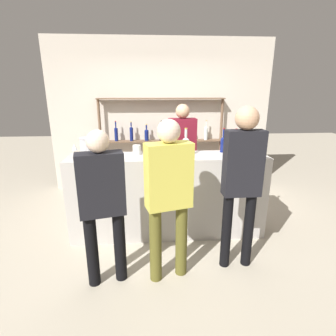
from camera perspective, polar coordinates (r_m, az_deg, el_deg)
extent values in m
plane|color=#B2A893|center=(3.75, 0.00, -13.74)|extent=(16.00, 16.00, 0.00)
cube|color=#B7B2AD|center=(3.50, 0.00, -6.01)|extent=(2.53, 0.51, 1.09)
cube|color=beige|center=(5.10, -1.53, 11.15)|extent=(4.13, 0.12, 2.80)
cylinder|color=brown|center=(5.08, -14.32, 4.61)|extent=(0.05, 0.05, 1.75)
cylinder|color=brown|center=(5.18, 11.30, 5.04)|extent=(0.05, 0.05, 1.75)
cube|color=brown|center=(4.90, -1.46, 14.89)|extent=(2.32, 0.18, 0.02)
cube|color=brown|center=(4.99, -1.39, 5.93)|extent=(2.32, 0.18, 0.02)
cylinder|color=#0F1956|center=(5.00, -11.20, 7.11)|extent=(0.06, 0.06, 0.23)
cone|color=#0F1956|center=(4.98, -11.29, 8.58)|extent=(0.06, 0.06, 0.03)
cylinder|color=#0F1956|center=(4.97, -11.33, 9.30)|extent=(0.02, 0.02, 0.10)
cylinder|color=maroon|center=(4.96, -11.36, 9.93)|extent=(0.03, 0.03, 0.01)
cylinder|color=#0F1956|center=(4.97, -7.95, 7.26)|extent=(0.06, 0.06, 0.24)
cone|color=#0F1956|center=(4.95, -8.02, 8.79)|extent=(0.06, 0.06, 0.03)
cylinder|color=#0F1956|center=(4.94, -8.04, 9.39)|extent=(0.02, 0.02, 0.08)
cylinder|color=gold|center=(4.94, -8.06, 9.89)|extent=(0.03, 0.03, 0.01)
cylinder|color=#0F1956|center=(4.96, -4.67, 7.05)|extent=(0.08, 0.08, 0.19)
cone|color=#0F1956|center=(4.94, -4.70, 8.33)|extent=(0.08, 0.08, 0.03)
cylinder|color=#0F1956|center=(4.94, -4.72, 8.94)|extent=(0.03, 0.03, 0.07)
cylinder|color=gold|center=(4.93, -4.73, 9.42)|extent=(0.03, 0.03, 0.01)
cylinder|color=black|center=(4.96, -1.40, 7.39)|extent=(0.08, 0.08, 0.24)
cone|color=black|center=(4.94, -1.41, 8.94)|extent=(0.08, 0.08, 0.04)
cylinder|color=black|center=(4.93, -1.42, 9.64)|extent=(0.03, 0.03, 0.09)
cylinder|color=black|center=(4.93, -1.42, 10.21)|extent=(0.03, 0.03, 0.01)
cylinder|color=silver|center=(4.99, 1.86, 7.29)|extent=(0.08, 0.08, 0.21)
cone|color=silver|center=(4.97, 1.87, 8.71)|extent=(0.08, 0.08, 0.04)
cylinder|color=silver|center=(4.96, 1.88, 9.41)|extent=(0.03, 0.03, 0.09)
cylinder|color=#232328|center=(4.95, 1.88, 9.97)|extent=(0.03, 0.03, 0.01)
cylinder|color=black|center=(5.02, 5.08, 7.27)|extent=(0.07, 0.07, 0.21)
cone|color=black|center=(5.01, 5.12, 8.62)|extent=(0.07, 0.07, 0.03)
cylinder|color=black|center=(5.00, 5.13, 9.23)|extent=(0.03, 0.03, 0.08)
cylinder|color=#232328|center=(4.99, 5.15, 9.74)|extent=(0.03, 0.03, 0.01)
cylinder|color=silver|center=(5.07, 8.25, 7.39)|extent=(0.07, 0.07, 0.23)
cone|color=silver|center=(5.05, 8.31, 8.84)|extent=(0.07, 0.07, 0.03)
cylinder|color=silver|center=(5.05, 8.34, 9.55)|extent=(0.03, 0.03, 0.10)
cylinder|color=gold|center=(5.04, 8.37, 10.15)|extent=(0.03, 0.03, 0.01)
cylinder|color=silver|center=(3.30, 3.87, 4.40)|extent=(0.08, 0.08, 0.21)
cone|color=silver|center=(3.28, 3.91, 6.49)|extent=(0.08, 0.08, 0.04)
cylinder|color=silver|center=(3.27, 3.94, 7.65)|extent=(0.03, 0.03, 0.10)
cylinder|color=gold|center=(3.26, 3.96, 8.59)|extent=(0.03, 0.03, 0.01)
cylinder|color=brown|center=(3.51, 18.36, 4.11)|extent=(0.09, 0.09, 0.18)
cone|color=brown|center=(3.49, 18.53, 5.87)|extent=(0.09, 0.09, 0.04)
cylinder|color=brown|center=(3.48, 18.62, 6.79)|extent=(0.03, 0.03, 0.08)
cylinder|color=maroon|center=(3.47, 18.68, 7.50)|extent=(0.03, 0.03, 0.01)
cylinder|color=brown|center=(3.53, 14.44, 4.62)|extent=(0.07, 0.07, 0.20)
cone|color=brown|center=(3.50, 14.58, 6.44)|extent=(0.07, 0.07, 0.03)
cylinder|color=brown|center=(3.49, 14.65, 7.40)|extent=(0.03, 0.03, 0.09)
cylinder|color=maroon|center=(3.49, 14.71, 8.20)|extent=(0.03, 0.03, 0.01)
cylinder|color=#0F1956|center=(3.57, 11.88, 4.82)|extent=(0.07, 0.07, 0.18)
cone|color=#0F1956|center=(3.55, 11.98, 6.50)|extent=(0.07, 0.07, 0.03)
cylinder|color=#0F1956|center=(3.54, 12.05, 7.52)|extent=(0.03, 0.03, 0.10)
cylinder|color=maroon|center=(3.53, 12.10, 8.39)|extent=(0.03, 0.03, 0.01)
cylinder|color=silver|center=(3.50, -19.52, 2.46)|extent=(0.06, 0.06, 0.00)
cylinder|color=silver|center=(3.49, -19.59, 3.09)|extent=(0.01, 0.01, 0.07)
cone|color=silver|center=(3.47, -19.71, 4.33)|extent=(0.07, 0.07, 0.08)
cylinder|color=#B2B2B7|center=(3.43, -16.92, 4.35)|extent=(0.20, 0.20, 0.22)
cylinder|color=#B2B2B7|center=(3.41, -17.09, 6.26)|extent=(0.21, 0.21, 0.01)
cylinder|color=silver|center=(3.39, -6.81, 3.94)|extent=(0.10, 0.10, 0.12)
sphere|color=tan|center=(3.38, -6.65, 3.35)|extent=(0.02, 0.02, 0.02)
sphere|color=tan|center=(3.42, -6.20, 3.19)|extent=(0.02, 0.02, 0.02)
sphere|color=tan|center=(3.39, -7.32, 3.47)|extent=(0.02, 0.02, 0.02)
sphere|color=tan|center=(3.38, -6.94, 3.94)|extent=(0.02, 0.02, 0.02)
sphere|color=tan|center=(3.39, -6.18, 3.23)|extent=(0.02, 0.02, 0.02)
sphere|color=tan|center=(3.39, -6.20, 3.74)|extent=(0.02, 0.02, 0.02)
cylinder|color=black|center=(2.81, -10.44, -16.38)|extent=(0.12, 0.12, 0.76)
cylinder|color=black|center=(2.80, -16.20, -16.91)|extent=(0.12, 0.12, 0.76)
cube|color=black|center=(2.50, -14.36, -3.49)|extent=(0.46, 0.28, 0.60)
sphere|color=beige|center=(2.39, -15.06, 5.63)|extent=(0.21, 0.21, 0.21)
cylinder|color=black|center=(4.39, 1.18, -3.10)|extent=(0.12, 0.12, 0.82)
cylinder|color=black|center=(4.44, 4.73, -2.93)|extent=(0.12, 0.12, 0.82)
cube|color=maroon|center=(4.22, 3.12, 6.36)|extent=(0.45, 0.22, 0.65)
sphere|color=tan|center=(4.16, 3.21, 12.24)|extent=(0.22, 0.22, 0.22)
cylinder|color=brown|center=(2.83, 2.91, -15.36)|extent=(0.12, 0.12, 0.80)
cylinder|color=brown|center=(2.75, -2.73, -16.40)|extent=(0.12, 0.12, 0.80)
cube|color=#D1C64C|center=(2.47, 0.15, -1.76)|extent=(0.47, 0.30, 0.63)
sphere|color=beige|center=(2.37, 0.16, 8.04)|extent=(0.22, 0.22, 0.22)
cylinder|color=black|center=(3.07, 17.08, -12.82)|extent=(0.11, 0.11, 0.85)
cylinder|color=black|center=(2.99, 12.59, -13.28)|extent=(0.11, 0.11, 0.85)
cube|color=black|center=(2.74, 16.05, 0.94)|extent=(0.39, 0.17, 0.67)
sphere|color=tan|center=(2.66, 16.85, 10.35)|extent=(0.23, 0.23, 0.23)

